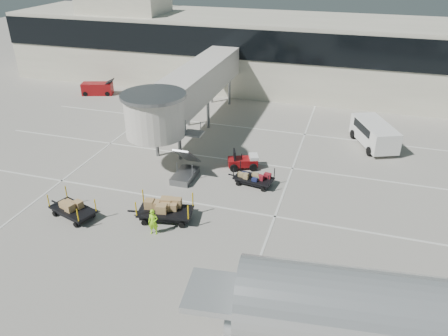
{
  "coord_description": "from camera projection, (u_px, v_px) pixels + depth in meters",
  "views": [
    {
      "loc": [
        9.77,
        -21.34,
        15.79
      ],
      "look_at": [
        2.0,
        3.83,
        2.0
      ],
      "focal_mm": 35.0,
      "sensor_mm": 36.0,
      "label": 1
    }
  ],
  "objects": [
    {
      "name": "jet_bridge",
      "position": [
        186.0,
        91.0,
        37.37
      ],
      "size": [
        5.7,
        20.4,
        6.03
      ],
      "color": "beige",
      "rests_on": "ground"
    },
    {
      "name": "box_cart_near",
      "position": [
        166.0,
        211.0,
        27.41
      ],
      "size": [
        4.27,
        2.27,
        1.64
      ],
      "rotation": [
        0.0,
        0.0,
        0.18
      ],
      "color": "black",
      "rests_on": "ground"
    },
    {
      "name": "ground",
      "position": [
        177.0,
        218.0,
        27.94
      ],
      "size": [
        140.0,
        140.0,
        0.0
      ],
      "primitive_type": "plane",
      "color": "#A8A496",
      "rests_on": "ground"
    },
    {
      "name": "aircraft",
      "position": [
        440.0,
        324.0,
        16.91
      ],
      "size": [
        18.1,
        5.15,
        4.54
      ],
      "rotation": [
        0.0,
        0.0,
        0.12
      ],
      "color": "silver",
      "rests_on": "ground"
    },
    {
      "name": "baggage_tug",
      "position": [
        244.0,
        161.0,
        33.85
      ],
      "size": [
        2.53,
        2.12,
        1.5
      ],
      "rotation": [
        0.0,
        0.0,
        0.37
      ],
      "color": "maroon",
      "rests_on": "ground"
    },
    {
      "name": "ground_worker",
      "position": [
        153.0,
        222.0,
        26.06
      ],
      "size": [
        0.67,
        0.5,
        1.68
      ],
      "primitive_type": "imported",
      "rotation": [
        0.0,
        0.0,
        0.16
      ],
      "color": "#89DA17",
      "rests_on": "ground"
    },
    {
      "name": "suitcase_cart",
      "position": [
        253.0,
        179.0,
        31.51
      ],
      "size": [
        3.49,
        1.79,
        1.34
      ],
      "rotation": [
        0.0,
        0.0,
        -0.15
      ],
      "color": "black",
      "rests_on": "ground"
    },
    {
      "name": "lane_markings",
      "position": [
        213.0,
        155.0,
        36.01
      ],
      "size": [
        40.0,
        30.0,
        0.02
      ],
      "color": "silver",
      "rests_on": "ground"
    },
    {
      "name": "box_cart_far",
      "position": [
        71.0,
        209.0,
        27.8
      ],
      "size": [
        3.78,
        2.36,
        1.46
      ],
      "rotation": [
        0.0,
        0.0,
        -0.31
      ],
      "color": "black",
      "rests_on": "ground"
    },
    {
      "name": "terminal",
      "position": [
        270.0,
        52.0,
        51.47
      ],
      "size": [
        64.0,
        12.11,
        15.2
      ],
      "color": "beige",
      "rests_on": "ground"
    },
    {
      "name": "minivan",
      "position": [
        374.0,
        132.0,
        37.28
      ],
      "size": [
        4.18,
        5.83,
        2.05
      ],
      "rotation": [
        0.0,
        0.0,
        0.41
      ],
      "color": "white",
      "rests_on": "ground"
    },
    {
      "name": "belt_loader",
      "position": [
        98.0,
        89.0,
        50.0
      ],
      "size": [
        3.88,
        2.39,
        1.76
      ],
      "rotation": [
        0.0,
        0.0,
        0.31
      ],
      "color": "maroon",
      "rests_on": "ground"
    }
  ]
}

